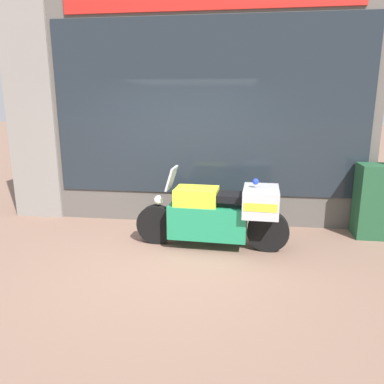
% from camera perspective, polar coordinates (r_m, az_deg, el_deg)
% --- Properties ---
extents(ground_plane, '(60.00, 60.00, 0.00)m').
position_cam_1_polar(ground_plane, '(5.13, -4.58, -10.93)').
color(ground_plane, '#7A5B4C').
extents(shop_building, '(6.40, 0.55, 3.89)m').
position_cam_1_polar(shop_building, '(6.70, -4.77, 12.20)').
color(shop_building, '#56514C').
rests_on(shop_building, ground).
extents(window_display, '(5.05, 0.30, 1.78)m').
position_cam_1_polar(window_display, '(6.82, 2.04, -0.64)').
color(window_display, slate).
rests_on(window_display, ground).
extents(paramedic_motorcycle, '(2.28, 0.72, 1.20)m').
position_cam_1_polar(paramedic_motorcycle, '(5.50, 4.33, -3.18)').
color(paramedic_motorcycle, black).
rests_on(paramedic_motorcycle, ground).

